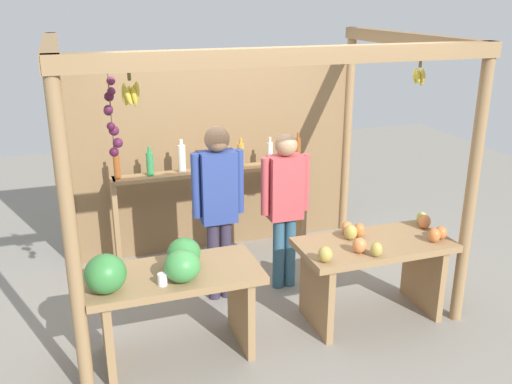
# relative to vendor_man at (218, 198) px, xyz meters

# --- Properties ---
(ground_plane) EXTENTS (12.00, 12.00, 0.00)m
(ground_plane) POSITION_rel_vendor_man_xyz_m (0.30, 0.05, -1.00)
(ground_plane) COLOR gray
(ground_plane) RESTS_ON ground
(market_stall) EXTENTS (3.27, 2.30, 2.39)m
(market_stall) POSITION_rel_vendor_man_xyz_m (0.30, 0.57, 0.40)
(market_stall) COLOR #99754C
(market_stall) RESTS_ON ground
(fruit_counter_left) EXTENTS (1.38, 0.68, 1.01)m
(fruit_counter_left) POSITION_rel_vendor_man_xyz_m (-0.63, -0.80, -0.35)
(fruit_counter_left) COLOR #99754C
(fruit_counter_left) RESTS_ON ground
(fruit_counter_right) EXTENTS (1.34, 0.64, 0.86)m
(fruit_counter_right) POSITION_rel_vendor_man_xyz_m (1.18, -0.77, -0.44)
(fruit_counter_right) COLOR #99754C
(fruit_counter_right) RESTS_ON ground
(bottle_shelf_unit) EXTENTS (2.10, 0.22, 1.35)m
(bottle_shelf_unit) POSITION_rel_vendor_man_xyz_m (0.17, 0.88, -0.19)
(bottle_shelf_unit) COLOR #99754C
(bottle_shelf_unit) RESTS_ON ground
(vendor_man) EXTENTS (0.48, 0.22, 1.66)m
(vendor_man) POSITION_rel_vendor_man_xyz_m (0.00, 0.00, 0.00)
(vendor_man) COLOR #362E42
(vendor_man) RESTS_ON ground
(vendor_woman) EXTENTS (0.48, 0.21, 1.54)m
(vendor_woman) POSITION_rel_vendor_man_xyz_m (0.65, 0.01, -0.08)
(vendor_woman) COLOR #305972
(vendor_woman) RESTS_ON ground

